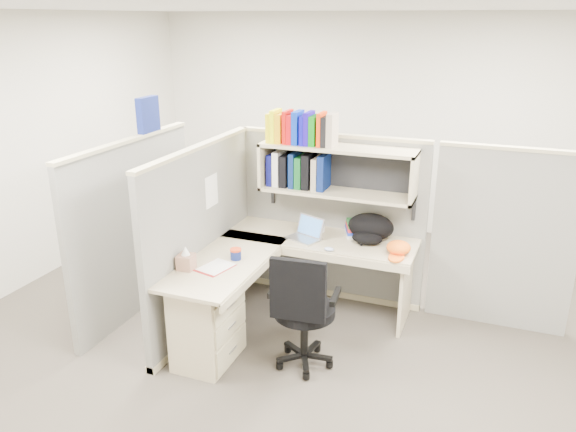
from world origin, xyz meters
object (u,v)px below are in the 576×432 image
at_px(backpack, 369,229).
at_px(snack_canister, 236,254).
at_px(task_chair, 303,328).
at_px(laptop, 303,229).
at_px(desk, 240,300).

height_order(backpack, snack_canister, backpack).
distance_m(backpack, snack_canister, 1.22).
bearing_deg(task_chair, laptop, 109.81).
distance_m(backpack, task_chair, 1.17).
bearing_deg(desk, backpack, 47.89).
bearing_deg(laptop, snack_canister, -99.75).
xyz_separation_m(desk, task_chair, (0.59, -0.09, -0.08)).
relative_size(backpack, task_chair, 0.41).
bearing_deg(task_chair, backpack, 76.05).
xyz_separation_m(backpack, task_chair, (-0.25, -1.02, -0.50)).
bearing_deg(snack_canister, task_chair, -19.32).
distance_m(laptop, snack_canister, 0.72).
relative_size(laptop, snack_canister, 3.01).
height_order(backpack, task_chair, task_chair).
relative_size(laptop, backpack, 0.69).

